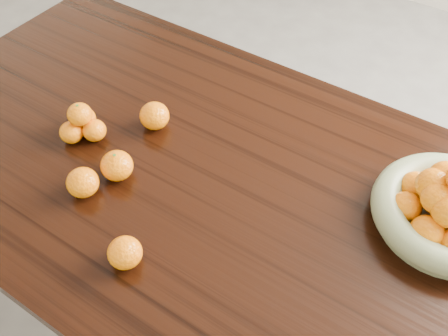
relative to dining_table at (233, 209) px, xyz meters
The scene contains 7 objects.
ground 0.66m from the dining_table, ahead, with size 5.00×5.00×0.00m, color slate.
dining_table is the anchor object (origin of this frame).
orange_pyramid 0.46m from the dining_table, behind, with size 0.12×0.12×0.10m.
loose_orange_0 0.32m from the dining_table, 153.80° to the right, with size 0.08×0.08×0.08m, color orange.
loose_orange_1 0.38m from the dining_table, 143.88° to the right, with size 0.08×0.08×0.07m, color orange.
loose_orange_2 0.34m from the dining_table, 104.54° to the right, with size 0.08×0.08×0.07m, color orange.
loose_orange_3 0.33m from the dining_table, 167.70° to the left, with size 0.08×0.08×0.08m, color orange.
Camera 1 is at (0.41, -0.66, 1.69)m, focal length 40.00 mm.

